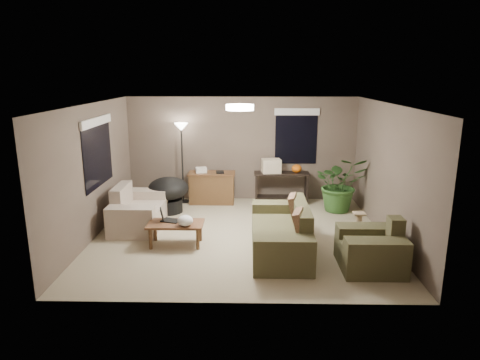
{
  "coord_description": "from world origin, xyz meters",
  "views": [
    {
      "loc": [
        0.16,
        -7.73,
        3.03
      ],
      "look_at": [
        0.0,
        0.2,
        1.05
      ],
      "focal_mm": 32.0,
      "sensor_mm": 36.0,
      "label": 1
    }
  ],
  "objects_px": {
    "papasan_chair": "(169,192)",
    "houseplant": "(340,190)",
    "main_sofa": "(282,234)",
    "console_table": "(281,185)",
    "desk": "(212,188)",
    "floor_lamp": "(181,136)",
    "cat_scratching_post": "(358,227)",
    "armchair": "(371,250)",
    "loveseat": "(138,212)",
    "coffee_table": "(176,226)"
  },
  "relations": [
    {
      "from": "armchair",
      "to": "main_sofa",
      "type": "bearing_deg",
      "value": 153.55
    },
    {
      "from": "loveseat",
      "to": "floor_lamp",
      "type": "height_order",
      "value": "floor_lamp"
    },
    {
      "from": "armchair",
      "to": "houseplant",
      "type": "height_order",
      "value": "houseplant"
    },
    {
      "from": "console_table",
      "to": "papasan_chair",
      "type": "xyz_separation_m",
      "value": [
        -2.57,
        -0.74,
        0.03
      ]
    },
    {
      "from": "armchair",
      "to": "coffee_table",
      "type": "distance_m",
      "value": 3.39
    },
    {
      "from": "main_sofa",
      "to": "coffee_table",
      "type": "bearing_deg",
      "value": 174.01
    },
    {
      "from": "loveseat",
      "to": "coffee_table",
      "type": "distance_m",
      "value": 1.36
    },
    {
      "from": "desk",
      "to": "papasan_chair",
      "type": "distance_m",
      "value": 1.16
    },
    {
      "from": "armchair",
      "to": "houseplant",
      "type": "relative_size",
      "value": 0.79
    },
    {
      "from": "desk",
      "to": "houseplant",
      "type": "relative_size",
      "value": 0.87
    },
    {
      "from": "loveseat",
      "to": "cat_scratching_post",
      "type": "xyz_separation_m",
      "value": [
        4.33,
        -0.57,
        -0.08
      ]
    },
    {
      "from": "coffee_table",
      "to": "main_sofa",
      "type": "bearing_deg",
      "value": -5.99
    },
    {
      "from": "floor_lamp",
      "to": "cat_scratching_post",
      "type": "xyz_separation_m",
      "value": [
        3.66,
        -2.28,
        -1.38
      ]
    },
    {
      "from": "floor_lamp",
      "to": "houseplant",
      "type": "relative_size",
      "value": 1.51
    },
    {
      "from": "main_sofa",
      "to": "houseplant",
      "type": "distance_m",
      "value": 2.71
    },
    {
      "from": "armchair",
      "to": "papasan_chair",
      "type": "distance_m",
      "value": 4.66
    },
    {
      "from": "loveseat",
      "to": "cat_scratching_post",
      "type": "bearing_deg",
      "value": -7.45
    },
    {
      "from": "console_table",
      "to": "cat_scratching_post",
      "type": "relative_size",
      "value": 2.6
    },
    {
      "from": "console_table",
      "to": "cat_scratching_post",
      "type": "distance_m",
      "value": 2.58
    },
    {
      "from": "cat_scratching_post",
      "to": "papasan_chair",
      "type": "bearing_deg",
      "value": 158.99
    },
    {
      "from": "desk",
      "to": "cat_scratching_post",
      "type": "height_order",
      "value": "desk"
    },
    {
      "from": "main_sofa",
      "to": "houseplant",
      "type": "xyz_separation_m",
      "value": [
        1.46,
        2.27,
        0.2
      ]
    },
    {
      "from": "main_sofa",
      "to": "papasan_chair",
      "type": "relative_size",
      "value": 1.87
    },
    {
      "from": "loveseat",
      "to": "armchair",
      "type": "bearing_deg",
      "value": -23.74
    },
    {
      "from": "floor_lamp",
      "to": "houseplant",
      "type": "height_order",
      "value": "floor_lamp"
    },
    {
      "from": "console_table",
      "to": "papasan_chair",
      "type": "bearing_deg",
      "value": -163.93
    },
    {
      "from": "loveseat",
      "to": "desk",
      "type": "xyz_separation_m",
      "value": [
        1.38,
        1.63,
        0.08
      ]
    },
    {
      "from": "loveseat",
      "to": "armchair",
      "type": "relative_size",
      "value": 1.6
    },
    {
      "from": "main_sofa",
      "to": "coffee_table",
      "type": "xyz_separation_m",
      "value": [
        -1.91,
        0.2,
        0.06
      ]
    },
    {
      "from": "floor_lamp",
      "to": "cat_scratching_post",
      "type": "relative_size",
      "value": 3.82
    },
    {
      "from": "floor_lamp",
      "to": "papasan_chair",
      "type": "bearing_deg",
      "value": -104.44
    },
    {
      "from": "papasan_chair",
      "to": "desk",
      "type": "bearing_deg",
      "value": 38.27
    },
    {
      "from": "main_sofa",
      "to": "console_table",
      "type": "xyz_separation_m",
      "value": [
        0.19,
        2.83,
        0.14
      ]
    },
    {
      "from": "main_sofa",
      "to": "houseplant",
      "type": "relative_size",
      "value": 1.74
    },
    {
      "from": "armchair",
      "to": "floor_lamp",
      "type": "xyz_separation_m",
      "value": [
        -3.54,
        3.56,
        1.3
      ]
    },
    {
      "from": "loveseat",
      "to": "desk",
      "type": "bearing_deg",
      "value": 49.77
    },
    {
      "from": "floor_lamp",
      "to": "cat_scratching_post",
      "type": "height_order",
      "value": "floor_lamp"
    },
    {
      "from": "main_sofa",
      "to": "console_table",
      "type": "height_order",
      "value": "main_sofa"
    },
    {
      "from": "armchair",
      "to": "cat_scratching_post",
      "type": "height_order",
      "value": "armchair"
    },
    {
      "from": "coffee_table",
      "to": "floor_lamp",
      "type": "distance_m",
      "value": 2.97
    },
    {
      "from": "floor_lamp",
      "to": "houseplant",
      "type": "bearing_deg",
      "value": -9.6
    },
    {
      "from": "console_table",
      "to": "floor_lamp",
      "type": "distance_m",
      "value": 2.63
    },
    {
      "from": "main_sofa",
      "to": "loveseat",
      "type": "bearing_deg",
      "value": 157.6
    },
    {
      "from": "main_sofa",
      "to": "houseplant",
      "type": "bearing_deg",
      "value": 57.17
    },
    {
      "from": "main_sofa",
      "to": "floor_lamp",
      "type": "height_order",
      "value": "floor_lamp"
    },
    {
      "from": "main_sofa",
      "to": "desk",
      "type": "distance_m",
      "value": 3.17
    },
    {
      "from": "armchair",
      "to": "console_table",
      "type": "xyz_separation_m",
      "value": [
        -1.18,
        3.51,
        0.14
      ]
    },
    {
      "from": "main_sofa",
      "to": "desk",
      "type": "height_order",
      "value": "main_sofa"
    },
    {
      "from": "main_sofa",
      "to": "papasan_chair",
      "type": "distance_m",
      "value": 3.17
    },
    {
      "from": "papasan_chair",
      "to": "houseplant",
      "type": "distance_m",
      "value": 3.84
    }
  ]
}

